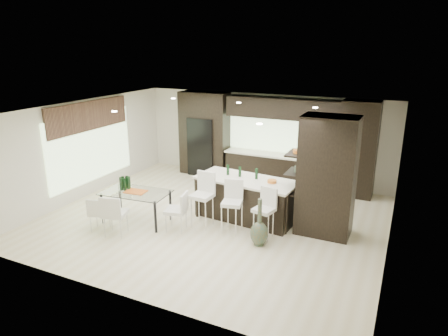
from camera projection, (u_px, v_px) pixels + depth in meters
The scene contains 22 objects.
ground at pixel (214, 219), 9.88m from camera, with size 8.00×8.00×0.00m, color beige.
back_wall at pixel (263, 137), 12.51m from camera, with size 8.00×0.02×2.70m, color silver.
left_wall at pixel (85, 149), 11.11m from camera, with size 0.02×7.00×2.70m, color silver.
right_wall at pixel (395, 192), 7.86m from camera, with size 0.02×7.00×2.70m, color silver.
ceiling at pixel (213, 110), 9.08m from camera, with size 8.00×7.00×0.02m, color white.
window_left at pixel (91, 147), 11.26m from camera, with size 0.04×3.20×1.90m, color #B2D199.
window_back at pixel (282, 133), 12.17m from camera, with size 3.40×0.04×1.20m, color #B2D199.
stone_accent at pixel (89, 116), 10.99m from camera, with size 0.08×3.00×0.80m, color brown.
ceiling_spots at pixel (218, 109), 9.31m from camera, with size 4.00×3.00×0.02m, color white.
back_cabinetry at pixel (275, 141), 12.02m from camera, with size 6.80×0.68×2.70m, color black.
refrigerator at pixel (204, 146), 13.07m from camera, with size 0.90×0.68×1.90m, color black.
partition_column at pixel (327, 177), 8.78m from camera, with size 1.20×0.80×2.70m, color black.
kitchen_island at pixel (246, 199), 9.78m from camera, with size 2.47×1.06×1.03m, color black.
stool_left at pixel (202, 205), 9.34m from camera, with size 0.47×0.47×1.05m, color silver.
stool_mid at pixel (232, 212), 9.05m from camera, with size 0.43×0.43×0.98m, color silver.
stool_right at pixel (264, 219), 8.76m from camera, with size 0.41×0.41×0.93m, color silver.
bench at pixel (261, 205), 10.13m from camera, with size 1.24×0.48×0.48m, color black.
floor_vase at pixel (259, 222), 8.45m from camera, with size 0.39×0.39×1.06m, color #44513A, non-canonical shape.
dining_table at pixel (137, 207), 9.62m from camera, with size 1.60×0.90×0.77m, color white.
chair_near at pixel (115, 216), 8.93m from camera, with size 0.49×0.49×0.90m, color silver.
chair_far at pixel (100, 215), 9.19m from camera, with size 0.41×0.41×0.75m, color silver.
chair_end at pixel (176, 213), 9.16m from camera, with size 0.46×0.46×0.86m, color silver.
Camera 1 is at (4.08, -8.10, 4.13)m, focal length 32.00 mm.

